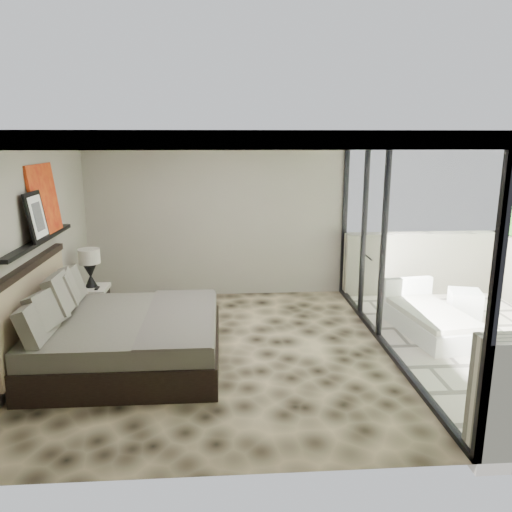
{
  "coord_description": "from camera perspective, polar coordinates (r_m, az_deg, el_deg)",
  "views": [
    {
      "loc": [
        0.08,
        -6.13,
        2.75
      ],
      "look_at": [
        0.53,
        0.4,
        1.19
      ],
      "focal_mm": 35.0,
      "sensor_mm": 36.0,
      "label": 1
    }
  ],
  "objects": [
    {
      "name": "floor",
      "position": [
        6.72,
        -4.39,
        -10.81
      ],
      "size": [
        5.0,
        5.0,
        0.0
      ],
      "primitive_type": "plane",
      "color": "black",
      "rests_on": "ground"
    },
    {
      "name": "ceiling",
      "position": [
        6.13,
        -4.87,
        13.72
      ],
      "size": [
        4.5,
        5.0,
        0.02
      ],
      "primitive_type": "cube",
      "color": "silver",
      "rests_on": "back_wall"
    },
    {
      "name": "back_wall",
      "position": [
        8.72,
        -4.46,
        4.44
      ],
      "size": [
        4.5,
        0.02,
        2.8
      ],
      "primitive_type": "cube",
      "color": "gray",
      "rests_on": "floor"
    },
    {
      "name": "left_wall",
      "position": [
        6.69,
        -24.17,
        0.57
      ],
      "size": [
        0.02,
        5.0,
        2.8
      ],
      "primitive_type": "cube",
      "color": "gray",
      "rests_on": "floor"
    },
    {
      "name": "glass_wall",
      "position": [
        6.64,
        15.19,
        1.19
      ],
      "size": [
        0.08,
        5.0,
        2.8
      ],
      "primitive_type": "cube",
      "color": "white",
      "rests_on": "floor"
    },
    {
      "name": "terrace_slab",
      "position": [
        7.67,
        25.31,
        -9.44
      ],
      "size": [
        3.0,
        5.0,
        0.12
      ],
      "primitive_type": "cube",
      "color": "beige",
      "rests_on": "ground"
    },
    {
      "name": "picture_ledge",
      "position": [
        6.75,
        -23.48,
        1.6
      ],
      "size": [
        0.12,
        2.2,
        0.05
      ],
      "primitive_type": "cube",
      "color": "black",
      "rests_on": "left_wall"
    },
    {
      "name": "bed",
      "position": [
        6.45,
        -15.25,
        -8.8
      ],
      "size": [
        2.25,
        2.18,
        1.25
      ],
      "color": "black",
      "rests_on": "floor"
    },
    {
      "name": "nightstand",
      "position": [
        8.13,
        -18.22,
        -5.2
      ],
      "size": [
        0.54,
        0.54,
        0.5
      ],
      "primitive_type": "cube",
      "rotation": [
        0.0,
        0.0,
        -0.08
      ],
      "color": "black",
      "rests_on": "floor"
    },
    {
      "name": "table_lamp",
      "position": [
        7.98,
        -18.48,
        -0.74
      ],
      "size": [
        0.32,
        0.32,
        0.59
      ],
      "color": "black",
      "rests_on": "nightstand"
    },
    {
      "name": "abstract_canvas",
      "position": [
        6.99,
        -23.06,
        5.97
      ],
      "size": [
        0.13,
        0.9,
        0.9
      ],
      "primitive_type": "cube",
      "rotation": [
        0.0,
        -0.1,
        0.0
      ],
      "color": "#B6330F",
      "rests_on": "picture_ledge"
    },
    {
      "name": "framed_print",
      "position": [
        6.55,
        -23.81,
        4.14
      ],
      "size": [
        0.11,
        0.5,
        0.6
      ],
      "primitive_type": "cube",
      "rotation": [
        0.0,
        -0.14,
        0.0
      ],
      "color": "black",
      "rests_on": "picture_ledge"
    },
    {
      "name": "ottoman",
      "position": [
        8.42,
        22.73,
        -5.15
      ],
      "size": [
        0.55,
        0.55,
        0.45
      ],
      "primitive_type": "cube",
      "rotation": [
        0.0,
        0.0,
        -0.27
      ],
      "color": "white",
      "rests_on": "terrace_slab"
    },
    {
      "name": "lounger",
      "position": [
        7.66,
        19.2,
        -6.86
      ],
      "size": [
        1.0,
        1.69,
        0.62
      ],
      "rotation": [
        0.0,
        0.0,
        0.13
      ],
      "color": "white",
      "rests_on": "terrace_slab"
    }
  ]
}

